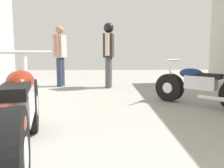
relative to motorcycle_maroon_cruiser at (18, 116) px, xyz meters
The scene contains 5 objects.
ground_plane 2.02m from the motorcycle_maroon_cruiser, 56.89° to the left, with size 18.46×18.46×0.00m, color gray.
motorcycle_maroon_cruiser is the anchor object (origin of this frame).
motorcycle_black_naked 3.42m from the motorcycle_maroon_cruiser, 39.37° to the left, with size 1.46×1.43×0.87m.
mechanic_in_blue 4.90m from the motorcycle_maroon_cruiser, 95.87° to the left, with size 0.32×0.71×1.75m.
mechanic_with_helmet 4.68m from the motorcycle_maroon_cruiser, 78.61° to the left, with size 0.32×0.72×1.81m.
Camera 1 is at (-0.25, -0.01, 1.04)m, focal length 38.27 mm.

